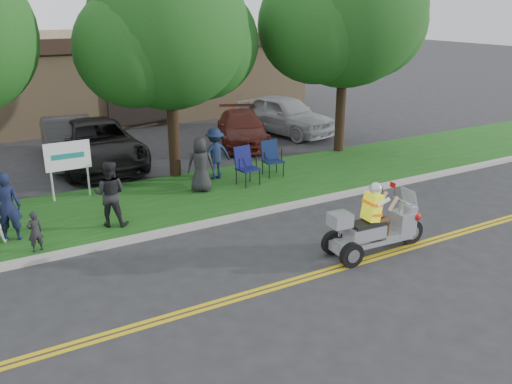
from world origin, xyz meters
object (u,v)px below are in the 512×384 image
spectator_adult_mid (110,194)px  parked_car_mid (97,144)px  lawn_chair_a (245,163)px  lawn_chair_b (271,156)px  spectator_adult_left (7,206)px  trike_scooter (374,229)px  parked_car_far_right (284,115)px  parked_car_left (70,141)px  parked_car_right (242,128)px

spectator_adult_mid → parked_car_mid: (1.15, 5.75, -0.15)m
lawn_chair_a → lawn_chair_b: (1.16, 0.38, -0.02)m
spectator_adult_mid → spectator_adult_left: bearing=21.8°
trike_scooter → parked_car_far_right: (4.70, 11.03, 0.23)m
lawn_chair_b → trike_scooter: bearing=-95.2°
spectator_adult_mid → lawn_chair_b: bearing=-135.0°
trike_scooter → spectator_adult_left: (-7.02, 4.63, 0.35)m
parked_car_left → trike_scooter: bearing=-64.7°
lawn_chair_a → spectator_adult_left: size_ratio=0.69×
lawn_chair_b → spectator_adult_left: size_ratio=0.67×
parked_car_mid → parked_car_far_right: size_ratio=1.16×
trike_scooter → lawn_chair_b: bearing=84.6°
trike_scooter → parked_car_mid: 10.70m
spectator_adult_left → parked_car_left: 7.07m
spectator_adult_mid → parked_car_left: 6.82m
lawn_chair_a → parked_car_mid: size_ratio=0.21×
lawn_chair_a → parked_car_far_right: 7.38m
lawn_chair_b → parked_car_right: (1.32, 4.35, -0.09)m
trike_scooter → lawn_chair_a: size_ratio=2.24×
lawn_chair_a → spectator_adult_mid: bearing=-172.7°
lawn_chair_a → spectator_adult_left: spectator_adult_left is taller
parked_car_left → spectator_adult_left: bearing=-108.7°
lawn_chair_a → parked_car_mid: 5.63m
lawn_chair_b → parked_car_mid: size_ratio=0.20×
spectator_adult_mid → parked_car_right: size_ratio=0.38×
trike_scooter → parked_car_mid: bearing=113.0°
parked_car_left → parked_car_mid: size_ratio=0.82×
lawn_chair_b → spectator_adult_left: 8.06m
trike_scooter → parked_car_right: size_ratio=0.59×
parked_car_far_right → spectator_adult_mid: bearing=-157.9°
lawn_chair_b → parked_car_right: parked_car_right is taller
spectator_adult_left → parked_car_far_right: spectator_adult_left is taller
spectator_adult_left → spectator_adult_mid: size_ratio=1.00×
parked_car_right → parked_car_far_right: bearing=39.0°
trike_scooter → parked_car_left: (-4.26, 11.13, 0.17)m
lawn_chair_b → spectator_adult_left: bearing=-167.1°
spectator_adult_mid → parked_car_mid: size_ratio=0.29×
parked_car_mid → parked_car_far_right: 8.33m
lawn_chair_a → parked_car_far_right: bearing=40.2°
parked_car_left → lawn_chair_b: bearing=-40.8°
parked_car_left → parked_car_far_right: 8.96m
trike_scooter → parked_car_right: bearing=81.1°
trike_scooter → parked_car_left: size_ratio=0.56×
lawn_chair_a → parked_car_far_right: parked_car_far_right is taller
lawn_chair_b → parked_car_mid: bearing=141.0°
parked_car_mid → parked_car_far_right: (8.28, 0.95, 0.04)m
trike_scooter → parked_car_right: 10.52m
trike_scooter → parked_car_right: trike_scooter is taller
parked_car_left → parked_car_right: (6.50, -0.85, -0.12)m
spectator_adult_left → spectator_adult_mid: 2.32m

